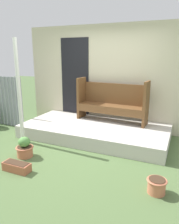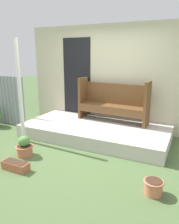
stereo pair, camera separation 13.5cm
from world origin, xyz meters
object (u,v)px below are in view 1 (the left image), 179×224
(support_post, at_px, (19,93))
(bench, at_px, (112,100))
(planter_box_rect, at_px, (17,167))
(flower_pot_middle, at_px, (157,185))
(flower_pot_left, at_px, (25,148))

(support_post, bearing_deg, bench, 41.50)
(support_post, bearing_deg, planter_box_rect, -53.95)
(flower_pot_middle, bearing_deg, support_post, 166.16)
(flower_pot_left, bearing_deg, bench, 61.83)
(bench, relative_size, flower_pot_middle, 6.13)
(planter_box_rect, bearing_deg, flower_pot_left, 115.42)
(support_post, height_order, planter_box_rect, support_post)
(flower_pot_left, distance_m, flower_pot_middle, 2.43)
(support_post, xyz_separation_m, planter_box_rect, (0.76, -1.05, -1.03))
(support_post, height_order, bench, support_post)
(flower_pot_left, xyz_separation_m, flower_pot_middle, (2.43, -0.16, -0.05))
(flower_pot_middle, height_order, planter_box_rect, flower_pot_middle)
(support_post, xyz_separation_m, bench, (1.59, 1.41, -0.31))
(support_post, height_order, flower_pot_middle, support_post)
(bench, height_order, flower_pot_left, bench)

